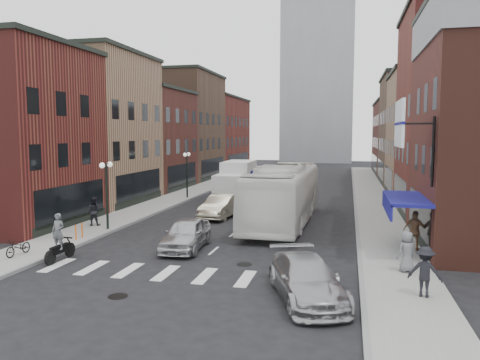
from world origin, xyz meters
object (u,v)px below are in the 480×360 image
object	(u,v)px
sedan_left_near	(186,234)
parked_bicycle	(18,247)
motorcycle_rider	(59,239)
ped_right_b	(415,231)
transit_bus	(284,194)
ped_right_c	(407,252)
streetlamp_far	(187,166)
sedan_left_far	(221,206)
ped_left_solo	(93,211)
box_truck	(236,182)
ped_right_a	(425,272)
bike_rack	(79,231)
billboard_sign	(402,125)
curb_car	(307,279)
streetlamp_near	(106,183)

from	to	relation	value
sedan_left_near	parked_bicycle	size ratio (longest dim) A/B	2.98
motorcycle_rider	sedan_left_near	size ratio (longest dim) A/B	0.48
ped_right_b	transit_bus	bearing A→B (deg)	-15.14
sedan_left_near	ped_right_c	size ratio (longest dim) A/B	2.71
parked_bicycle	streetlamp_far	bearing A→B (deg)	89.24
sedan_left_far	ped_left_solo	distance (m)	8.49
box_truck	ped_right_a	xyz separation A→B (m)	(12.03, -22.08, -0.63)
motorcycle_rider	sedan_left_near	world-z (taller)	motorcycle_rider
motorcycle_rider	ped_left_solo	size ratio (longest dim) A/B	1.25
bike_rack	sedan_left_far	bearing A→B (deg)	57.71
ped_right_c	bike_rack	bearing A→B (deg)	-41.09
billboard_sign	transit_bus	world-z (taller)	billboard_sign
billboard_sign	sedan_left_far	size ratio (longest dim) A/B	0.78
transit_bus	ped_right_a	world-z (taller)	transit_bus
streetlamp_far	ped_left_solo	size ratio (longest dim) A/B	2.33
box_truck	sedan_left_far	xyz separation A→B (m)	(0.88, -8.09, -0.87)
bike_rack	streetlamp_far	bearing A→B (deg)	89.31
motorcycle_rider	sedan_left_far	xyz separation A→B (m)	(4.21, 12.38, -0.24)
box_truck	motorcycle_rider	xyz separation A→B (m)	(-3.33, -20.47, -0.63)
transit_bus	bike_rack	bearing A→B (deg)	-141.83
billboard_sign	curb_car	distance (m)	8.33
sedan_left_near	ped_right_b	xyz separation A→B (m)	(11.04, 1.67, 0.34)
sedan_left_far	sedan_left_near	bearing A→B (deg)	-80.03
streetlamp_far	box_truck	world-z (taller)	streetlamp_far
bike_rack	motorcycle_rider	world-z (taller)	motorcycle_rider
streetlamp_far	ped_right_a	xyz separation A→B (m)	(16.46, -21.98, -1.88)
sedan_left_far	ped_left_solo	xyz separation A→B (m)	(-6.69, -5.22, 0.25)
streetlamp_far	parked_bicycle	bearing A→B (deg)	-92.84
ped_right_b	streetlamp_far	bearing A→B (deg)	-16.51
motorcycle_rider	ped_right_a	distance (m)	15.44
streetlamp_near	ped_right_a	size ratio (longest dim) A/B	2.33
streetlamp_far	box_truck	bearing A→B (deg)	1.40
streetlamp_far	ped_right_a	size ratio (longest dim) A/B	2.33
box_truck	ped_left_solo	distance (m)	14.54
streetlamp_far	ped_right_b	world-z (taller)	streetlamp_far
box_truck	curb_car	bearing A→B (deg)	-72.66
streetlamp_far	ped_left_solo	world-z (taller)	streetlamp_far
ped_left_solo	ped_right_a	size ratio (longest dim) A/B	1.00
bike_rack	box_truck	world-z (taller)	box_truck
sedan_left_far	ped_left_solo	world-z (taller)	ped_left_solo
streetlamp_near	ped_right_b	distance (m)	17.14
transit_bus	ped_right_c	size ratio (longest dim) A/B	8.06
streetlamp_far	ped_right_c	bearing A→B (deg)	-49.62
curb_car	box_truck	bearing A→B (deg)	89.60
parked_bicycle	ped_right_a	bearing A→B (deg)	-3.04
billboard_sign	sedan_left_near	size ratio (longest dim) A/B	0.81
streetlamp_near	motorcycle_rider	world-z (taller)	streetlamp_near
streetlamp_near	motorcycle_rider	distance (m)	6.73
streetlamp_near	sedan_left_near	world-z (taller)	streetlamp_near
streetlamp_far	transit_bus	world-z (taller)	streetlamp_far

